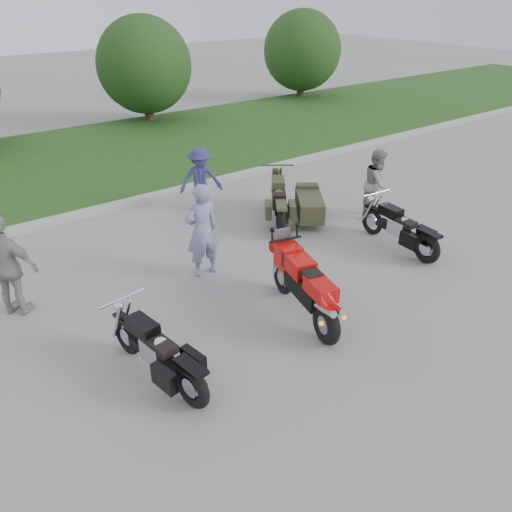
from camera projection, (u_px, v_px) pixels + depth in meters
ground at (289, 312)px, 8.48m from camera, size 80.00×80.00×0.00m
curb at (138, 201)px, 12.67m from camera, size 60.00×0.30×0.15m
grass_strip at (81, 160)px, 15.60m from camera, size 60.00×8.00×0.14m
tree_mid_right at (144, 65)px, 19.03m from camera, size 3.60×3.60×4.00m
tree_far_right at (302, 51)px, 23.22m from camera, size 3.60×3.60×4.00m
sportbike_red at (305, 285)px, 8.08m from camera, size 0.76×2.18×1.05m
cruiser_left at (161, 356)px, 6.84m from camera, size 0.56×2.14×0.83m
cruiser_right at (402, 231)px, 10.32m from camera, size 0.41×2.15×0.83m
cruiser_sidecar at (297, 204)px, 11.55m from camera, size 1.89×2.18×0.90m
person_stripe at (202, 231)px, 9.18m from camera, size 0.68×0.46×1.83m
person_grey at (377, 184)px, 11.64m from camera, size 0.99×0.92×1.63m
person_denim at (201, 180)px, 11.91m from camera, size 1.17×0.92×1.59m
person_back at (8, 267)px, 8.07m from camera, size 1.03×1.04×1.77m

